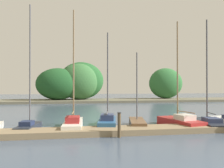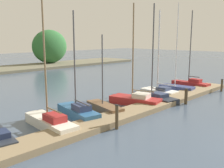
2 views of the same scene
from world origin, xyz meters
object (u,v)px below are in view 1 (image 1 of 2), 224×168
at_px(sailboat_4, 137,123).
at_px(mooring_piling_1, 119,125).
at_px(sailboat_2, 73,123).
at_px(sailboat_6, 208,122).
at_px(sailboat_1, 29,125).
at_px(sailboat_3, 108,121).
at_px(sailboat_5, 179,121).

distance_m(sailboat_4, mooring_piling_1, 3.59).
bearing_deg(sailboat_2, sailboat_6, -89.30).
bearing_deg(sailboat_1, mooring_piling_1, -111.42).
relative_size(sailboat_3, sailboat_6, 0.87).
bearing_deg(sailboat_3, sailboat_4, -88.18).
xyz_separation_m(sailboat_5, mooring_piling_1, (-4.85, -2.70, 0.30)).
xyz_separation_m(sailboat_1, sailboat_5, (10.21, -0.23, 0.01)).
xyz_separation_m(sailboat_3, sailboat_6, (7.06, -0.96, -0.05)).
bearing_deg(mooring_piling_1, sailboat_4, 58.44).
relative_size(sailboat_3, sailboat_4, 1.27).
bearing_deg(sailboat_5, sailboat_4, 70.73).
distance_m(sailboat_5, sailboat_6, 2.05).
height_order(sailboat_1, sailboat_5, sailboat_1).
relative_size(sailboat_2, sailboat_4, 1.52).
distance_m(sailboat_6, mooring_piling_1, 7.28).
relative_size(sailboat_3, sailboat_5, 0.89).
distance_m(sailboat_2, mooring_piling_1, 3.83).
bearing_deg(sailboat_4, mooring_piling_1, 159.18).
bearing_deg(sailboat_1, sailboat_3, -78.30).
bearing_deg(sailboat_2, sailboat_5, -87.61).
relative_size(sailboat_2, sailboat_3, 1.20).
height_order(sailboat_1, mooring_piling_1, sailboat_1).
bearing_deg(sailboat_2, sailboat_4, -84.00).
height_order(sailboat_3, sailboat_6, sailboat_6).
xyz_separation_m(sailboat_1, mooring_piling_1, (5.36, -2.93, 0.31)).
bearing_deg(sailboat_6, sailboat_4, 92.63).
xyz_separation_m(sailboat_5, sailboat_6, (2.03, -0.32, -0.05)).
bearing_deg(sailboat_2, sailboat_3, -74.84).
relative_size(sailboat_2, sailboat_6, 1.05).
relative_size(sailboat_1, sailboat_3, 1.23).
distance_m(sailboat_1, sailboat_6, 12.25).
relative_size(sailboat_4, sailboat_5, 0.70).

